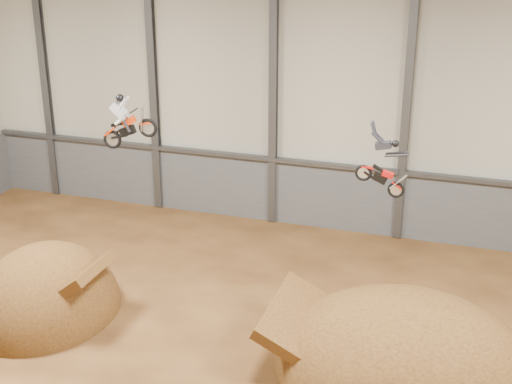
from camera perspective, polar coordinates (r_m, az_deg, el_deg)
back_wall at (r=35.69m, az=6.66°, el=7.48°), size 40.00×0.10×14.00m
lower_band_back at (r=37.18m, az=6.29°, el=-0.44°), size 39.80×0.18×3.50m
steel_rail at (r=36.42m, az=6.35°, el=2.11°), size 39.80×0.35×0.20m
steel_column_0 at (r=41.98m, az=-16.54°, el=8.82°), size 0.40×0.36×13.90m
steel_column_1 at (r=38.66m, az=-8.22°, el=8.47°), size 0.40×0.36×13.90m
steel_column_2 at (r=36.28m, az=1.39°, el=7.84°), size 0.40×0.36×13.90m
steel_column_3 at (r=35.02m, az=11.98°, el=6.89°), size 0.40×0.36×13.90m
takeoff_ramp at (r=31.26m, az=-16.35°, el=-9.23°), size 5.84×6.73×5.84m
landing_ramp at (r=27.12m, az=11.75°, el=-13.87°), size 9.53×8.43×5.50m
fmx_rider_a at (r=28.77m, az=-9.89°, el=6.00°), size 3.09×1.22×2.87m
fmx_rider_b at (r=25.58m, az=9.71°, el=2.57°), size 3.19×0.80×2.98m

